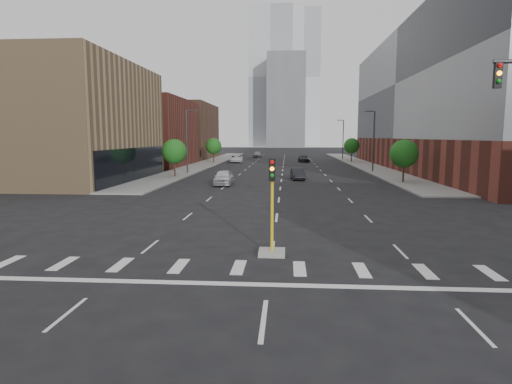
# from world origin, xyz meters

# --- Properties ---
(ground) EXTENTS (400.00, 400.00, 0.00)m
(ground) POSITION_xyz_m (0.00, 0.00, 0.00)
(ground) COLOR black
(ground) RESTS_ON ground
(sidewalk_left_far) EXTENTS (5.00, 92.00, 0.15)m
(sidewalk_left_far) POSITION_xyz_m (-15.00, 74.00, 0.07)
(sidewalk_left_far) COLOR gray
(sidewalk_left_far) RESTS_ON ground
(sidewalk_right_far) EXTENTS (5.00, 92.00, 0.15)m
(sidewalk_right_far) POSITION_xyz_m (15.00, 74.00, 0.07)
(sidewalk_right_far) COLOR gray
(sidewalk_right_far) RESTS_ON ground
(building_left_mid) EXTENTS (20.00, 24.00, 14.00)m
(building_left_mid) POSITION_xyz_m (-27.50, 40.00, 7.00)
(building_left_mid) COLOR #A0805A
(building_left_mid) RESTS_ON ground
(building_left_far_a) EXTENTS (20.00, 22.00, 12.00)m
(building_left_far_a) POSITION_xyz_m (-27.50, 66.00, 6.00)
(building_left_far_a) COLOR brown
(building_left_far_a) RESTS_ON ground
(building_left_far_b) EXTENTS (20.00, 24.00, 13.00)m
(building_left_far_b) POSITION_xyz_m (-27.50, 92.00, 6.50)
(building_left_far_b) COLOR brown
(building_left_far_b) RESTS_ON ground
(building_right_main) EXTENTS (24.00, 70.00, 22.00)m
(building_right_main) POSITION_xyz_m (29.50, 60.00, 11.00)
(building_right_main) COLOR brown
(building_right_main) RESTS_ON ground
(tower_left) EXTENTS (22.00, 22.00, 70.00)m
(tower_left) POSITION_xyz_m (-8.00, 220.00, 35.00)
(tower_left) COLOR #B2B7BC
(tower_left) RESTS_ON ground
(tower_right) EXTENTS (20.00, 20.00, 80.00)m
(tower_right) POSITION_xyz_m (10.00, 260.00, 40.00)
(tower_right) COLOR #B2B7BC
(tower_right) RESTS_ON ground
(tower_mid) EXTENTS (18.00, 18.00, 44.00)m
(tower_mid) POSITION_xyz_m (0.00, 200.00, 22.00)
(tower_mid) COLOR slate
(tower_mid) RESTS_ON ground
(median_traffic_signal) EXTENTS (1.20, 1.20, 4.40)m
(median_traffic_signal) POSITION_xyz_m (0.00, 8.97, 0.97)
(median_traffic_signal) COLOR #999993
(median_traffic_signal) RESTS_ON ground
(streetlight_right_a) EXTENTS (1.60, 0.22, 9.07)m
(streetlight_right_a) POSITION_xyz_m (13.41, 55.00, 5.01)
(streetlight_right_a) COLOR #2D2D30
(streetlight_right_a) RESTS_ON ground
(streetlight_right_b) EXTENTS (1.60, 0.22, 9.07)m
(streetlight_right_b) POSITION_xyz_m (13.41, 90.00, 5.01)
(streetlight_right_b) COLOR #2D2D30
(streetlight_right_b) RESTS_ON ground
(streetlight_left) EXTENTS (1.60, 0.22, 9.07)m
(streetlight_left) POSITION_xyz_m (-13.41, 50.00, 5.01)
(streetlight_left) COLOR #2D2D30
(streetlight_left) RESTS_ON ground
(tree_left_near) EXTENTS (3.20, 3.20, 4.85)m
(tree_left_near) POSITION_xyz_m (-14.00, 45.00, 3.39)
(tree_left_near) COLOR #382619
(tree_left_near) RESTS_ON ground
(tree_left_far) EXTENTS (3.20, 3.20, 4.85)m
(tree_left_far) POSITION_xyz_m (-14.00, 75.00, 3.39)
(tree_left_far) COLOR #382619
(tree_left_far) RESTS_ON ground
(tree_right_near) EXTENTS (3.20, 3.20, 4.85)m
(tree_right_near) POSITION_xyz_m (14.00, 40.00, 3.39)
(tree_right_near) COLOR #382619
(tree_right_near) RESTS_ON ground
(tree_right_far) EXTENTS (3.20, 3.20, 4.85)m
(tree_right_far) POSITION_xyz_m (14.00, 80.00, 3.39)
(tree_right_far) COLOR #382619
(tree_right_far) RESTS_ON ground
(car_near_left) EXTENTS (2.13, 4.96, 1.67)m
(car_near_left) POSITION_xyz_m (-6.35, 36.72, 0.83)
(car_near_left) COLOR silver
(car_near_left) RESTS_ON ground
(car_mid_right) EXTENTS (1.89, 4.43, 1.42)m
(car_mid_right) POSITION_xyz_m (2.01, 43.19, 0.71)
(car_mid_right) COLOR black
(car_mid_right) RESTS_ON ground
(car_far_left) EXTENTS (2.99, 5.85, 1.58)m
(car_far_left) POSITION_xyz_m (-9.77, 77.53, 0.79)
(car_far_left) COLOR silver
(car_far_left) RESTS_ON ground
(car_deep_right) EXTENTS (2.39, 5.04, 1.42)m
(car_deep_right) POSITION_xyz_m (4.19, 80.11, 0.71)
(car_deep_right) COLOR black
(car_deep_right) RESTS_ON ground
(car_distant) EXTENTS (1.99, 4.67, 1.57)m
(car_distant) POSITION_xyz_m (-6.83, 99.25, 0.79)
(car_distant) COLOR #9FA0A4
(car_distant) RESTS_ON ground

